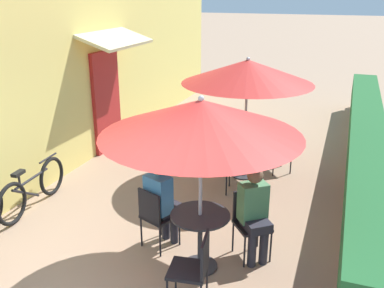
{
  "coord_description": "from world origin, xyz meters",
  "views": [
    {
      "loc": [
        2.31,
        -2.51,
        3.27
      ],
      "look_at": [
        0.15,
        3.35,
        1.0
      ],
      "focal_mm": 40.0,
      "sensor_mm": 36.0,
      "label": 1
    }
  ],
  "objects": [
    {
      "name": "patio_umbrella_mid",
      "position": [
        0.68,
        4.65,
        1.94
      ],
      "size": [
        2.28,
        2.28,
        2.19
      ],
      "color": "#B7B7BC",
      "rests_on": "ground_plane"
    },
    {
      "name": "patio_umbrella_near",
      "position": [
        0.84,
        1.75,
        1.94
      ],
      "size": [
        2.28,
        2.28,
        2.19
      ],
      "color": "#B7B7BC",
      "rests_on": "ground_plane"
    },
    {
      "name": "cafe_chair_near_left",
      "position": [
        0.17,
        1.94,
        0.52
      ],
      "size": [
        0.52,
        0.52,
        0.87
      ],
      "rotation": [
        0.0,
        0.0,
        5.9
      ],
      "color": "black",
      "rests_on": "ground_plane"
    },
    {
      "name": "cafe_chair_mid_back",
      "position": [
        1.19,
        5.14,
        0.52
      ],
      "size": [
        0.56,
        0.56,
        0.87
      ],
      "rotation": [
        0.0,
        0.0,
        10.07
      ],
      "color": "black",
      "rests_on": "ground_plane"
    },
    {
      "name": "bicycle_second",
      "position": [
        -2.11,
        2.29,
        0.34
      ],
      "size": [
        0.19,
        1.67,
        0.74
      ],
      "rotation": [
        0.0,
        0.0,
        0.08
      ],
      "color": "black",
      "rests_on": "ground_plane"
    },
    {
      "name": "cafe_chair_mid_right",
      "position": [
        0.84,
        3.97,
        0.52
      ],
      "size": [
        0.45,
        0.45,
        0.87
      ],
      "rotation": [
        0.0,
        0.0,
        7.98
      ],
      "color": "black",
      "rests_on": "ground_plane"
    },
    {
      "name": "cafe_chair_near_back",
      "position": [
        1.35,
        2.24,
        0.52
      ],
      "size": [
        0.56,
        0.56,
        0.87
      ],
      "rotation": [
        0.0,
        0.0,
        10.09
      ],
      "color": "black",
      "rests_on": "ground_plane"
    },
    {
      "name": "planter_hedge",
      "position": [
        2.75,
        5.51,
        0.54
      ],
      "size": [
        0.6,
        10.23,
        1.01
      ],
      "color": "tan",
      "rests_on": "ground_plane"
    },
    {
      "name": "cafe_chair_mid_left",
      "position": [
        0.01,
        4.86,
        0.52
      ],
      "size": [
        0.52,
        0.52,
        0.87
      ],
      "rotation": [
        0.0,
        0.0,
        5.88
      ],
      "color": "black",
      "rests_on": "ground_plane"
    },
    {
      "name": "cafe_facade_wall",
      "position": [
        -2.54,
        5.48,
        2.09
      ],
      "size": [
        0.98,
        11.23,
        4.2
      ],
      "color": "#E0CC6B",
      "rests_on": "ground_plane"
    },
    {
      "name": "cafe_chair_near_right",
      "position": [
        1.02,
        1.07,
        0.52
      ],
      "size": [
        0.45,
        0.45,
        0.87
      ],
      "rotation": [
        0.0,
        0.0,
        8.0
      ],
      "color": "black",
      "rests_on": "ground_plane"
    },
    {
      "name": "coffee_cup_mid",
      "position": [
        0.74,
        4.82,
        0.78
      ],
      "size": [
        0.07,
        0.07,
        0.09
      ],
      "color": "#232328",
      "rests_on": "patio_table_mid"
    },
    {
      "name": "patio_table_near",
      "position": [
        0.84,
        1.75,
        0.52
      ],
      "size": [
        0.72,
        0.72,
        0.74
      ],
      "color": "#28282D",
      "rests_on": "ground_plane"
    },
    {
      "name": "seated_patron_near_left",
      "position": [
        0.21,
        2.04,
        0.69
      ],
      "size": [
        0.45,
        0.49,
        1.25
      ],
      "rotation": [
        0.0,
        0.0,
        5.9
      ],
      "color": "#23232D",
      "rests_on": "ground_plane"
    },
    {
      "name": "seated_patron_near_back",
      "position": [
        1.41,
        2.16,
        0.69
      ],
      "size": [
        0.5,
        0.51,
        1.25
      ],
      "rotation": [
        0.0,
        0.0,
        10.09
      ],
      "color": "#23232D",
      "rests_on": "ground_plane"
    },
    {
      "name": "patio_table_mid",
      "position": [
        0.68,
        4.65,
        0.52
      ],
      "size": [
        0.72,
        0.72,
        0.74
      ],
      "color": "#28282D",
      "rests_on": "ground_plane"
    }
  ]
}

